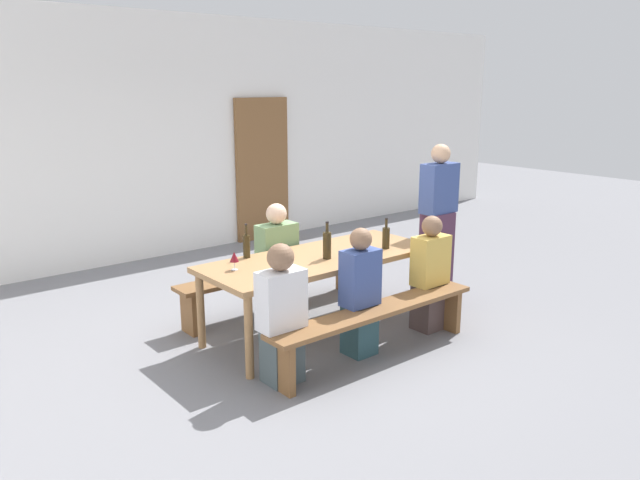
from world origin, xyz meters
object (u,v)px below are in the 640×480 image
(tasting_table, at_px, (320,263))
(bench_far, at_px, (274,277))
(wine_bottle_0, at_px, (386,237))
(wine_bottle_2, at_px, (327,245))
(bench_near, at_px, (376,318))
(seated_guest_far_0, at_px, (277,264))
(seated_guest_near_0, at_px, (282,317))
(wine_bottle_1, at_px, (247,245))
(seated_guest_near_1, at_px, (360,295))
(wooden_door, at_px, (262,170))
(standing_host, at_px, (437,227))
(wine_glass_0, at_px, (281,248))
(seated_guest_near_2, at_px, (430,276))
(wine_glass_1, at_px, (279,257))
(wine_glass_2, at_px, (234,257))

(tasting_table, xyz_separation_m, bench_far, (0.00, 0.75, -0.32))
(wine_bottle_0, height_order, wine_bottle_2, wine_bottle_2)
(bench_near, relative_size, seated_guest_far_0, 1.85)
(seated_guest_near_0, bearing_deg, wine_bottle_0, -75.41)
(wine_bottle_0, distance_m, wine_bottle_1, 1.34)
(seated_guest_near_1, bearing_deg, wooden_door, -23.47)
(standing_host, bearing_deg, seated_guest_near_1, 17.32)
(bench_near, bearing_deg, seated_guest_near_0, 170.29)
(wine_bottle_1, distance_m, standing_host, 2.13)
(tasting_table, distance_m, wine_bottle_1, 0.70)
(bench_far, relative_size, standing_host, 1.27)
(tasting_table, relative_size, bench_near, 1.05)
(wine_bottle_1, bearing_deg, wine_glass_0, -58.27)
(wine_bottle_2, xyz_separation_m, wine_glass_0, (-0.37, 0.20, -0.01))
(wine_bottle_2, bearing_deg, bench_near, -89.08)
(tasting_table, bearing_deg, seated_guest_near_2, -35.00)
(tasting_table, bearing_deg, bench_far, 90.00)
(wooden_door, height_order, seated_guest_far_0, wooden_door)
(wine_bottle_0, height_order, standing_host, standing_host)
(bench_near, height_order, seated_guest_near_1, seated_guest_near_1)
(bench_near, distance_m, wine_bottle_1, 1.35)
(seated_guest_far_0, distance_m, standing_host, 1.75)
(wooden_door, xyz_separation_m, wine_glass_1, (-2.25, -3.55, -0.18))
(seated_guest_near_1, bearing_deg, seated_guest_near_0, 90.00)
(wooden_door, relative_size, wine_bottle_0, 7.01)
(wine_glass_1, relative_size, wine_glass_2, 1.02)
(standing_host, bearing_deg, wine_bottle_0, 5.93)
(wine_bottle_2, height_order, standing_host, standing_host)
(wine_glass_1, xyz_separation_m, seated_guest_far_0, (0.50, 0.73, -0.32))
(wooden_door, distance_m, seated_guest_near_0, 4.79)
(bench_far, height_order, wine_glass_2, wine_glass_2)
(seated_guest_near_2, relative_size, standing_host, 0.65)
(wine_glass_0, bearing_deg, wine_bottle_1, 121.73)
(tasting_table, bearing_deg, seated_guest_far_0, 95.89)
(wooden_door, distance_m, wine_bottle_2, 3.92)
(wine_glass_1, distance_m, seated_guest_far_0, 0.94)
(wine_bottle_0, bearing_deg, seated_guest_near_0, -165.41)
(seated_guest_near_0, height_order, standing_host, standing_host)
(seated_guest_near_1, bearing_deg, bench_far, -2.07)
(seated_guest_near_1, bearing_deg, seated_guest_near_2, -90.00)
(wine_glass_2, relative_size, seated_guest_far_0, 0.14)
(tasting_table, bearing_deg, wine_bottle_1, 145.72)
(wine_glass_0, distance_m, standing_host, 1.91)
(seated_guest_near_2, bearing_deg, wine_glass_1, 71.73)
(bench_far, distance_m, wine_bottle_1, 0.84)
(wine_glass_0, relative_size, seated_guest_far_0, 0.15)
(wine_bottle_2, distance_m, seated_guest_near_1, 0.59)
(wooden_door, height_order, tasting_table, wooden_door)
(standing_host, bearing_deg, wine_bottle_1, -13.22)
(wine_bottle_0, bearing_deg, tasting_table, 163.25)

